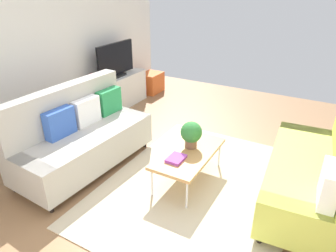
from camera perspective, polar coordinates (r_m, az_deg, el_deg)
The scene contains 13 objects.
ground_plane at distance 4.01m, azimuth 5.74°, elevation -10.20°, with size 7.68×7.68×0.00m, color #936B47.
wall_far at distance 5.12m, azimuth -24.25°, elevation 13.52°, with size 6.40×0.12×2.90m, color white.
area_rug at distance 3.92m, azimuth 6.04°, elevation -11.10°, with size 2.90×2.20×0.01m, color beige.
couch_beige at distance 4.25m, azimuth -15.99°, elevation -1.77°, with size 1.94×0.95×1.10m.
couch_green at distance 3.77m, azimuth 25.95°, elevation -7.56°, with size 1.96×0.98×1.10m.
coffee_table at distance 3.81m, azimuth 3.86°, elevation -5.19°, with size 1.10×0.56×0.42m.
tv_console at distance 6.18m, azimuth -9.44°, elevation 6.31°, with size 1.40×0.44×0.64m, color silver.
tv at distance 5.98m, azimuth -9.73°, elevation 11.99°, with size 1.00×0.20×0.64m.
storage_trunk at distance 7.00m, azimuth -3.13°, elevation 8.11°, with size 0.52×0.40×0.44m, color orange.
potted_plant at distance 3.81m, azimuth 4.38°, elevation -1.39°, with size 0.27×0.27×0.35m.
table_book_0 at distance 3.62m, azimuth 1.51°, elevation -6.10°, with size 0.24×0.18×0.04m, color purple.
vase_0 at distance 5.67m, azimuth -13.79°, elevation 8.53°, with size 0.14×0.14×0.19m, color #B24C4C.
bottle_0 at distance 5.74m, azimuth -11.82°, elevation 9.21°, with size 0.04×0.04×0.24m, color orange.
Camera 1 is at (-3.00, -1.24, 2.36)m, focal length 32.60 mm.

